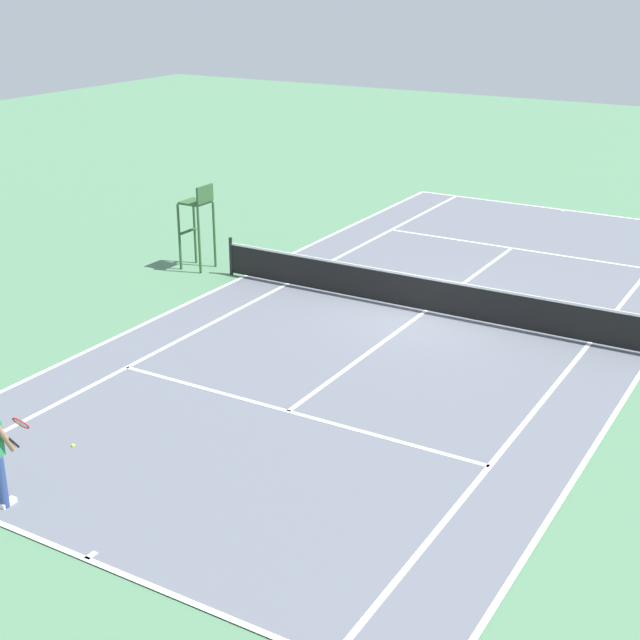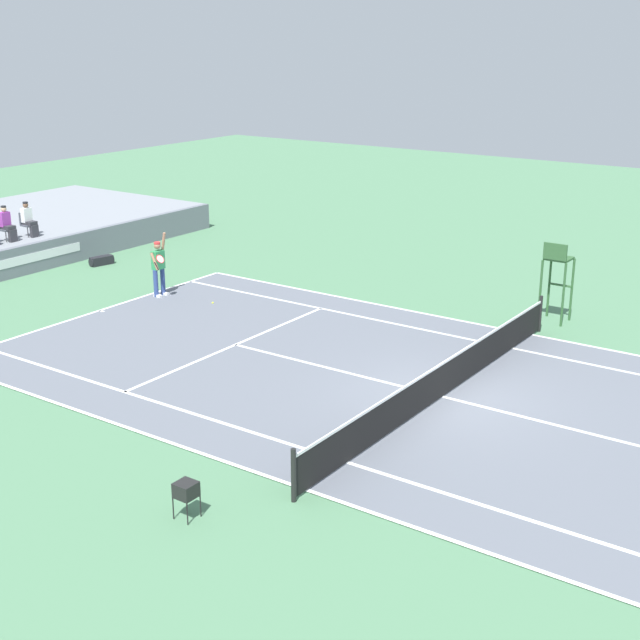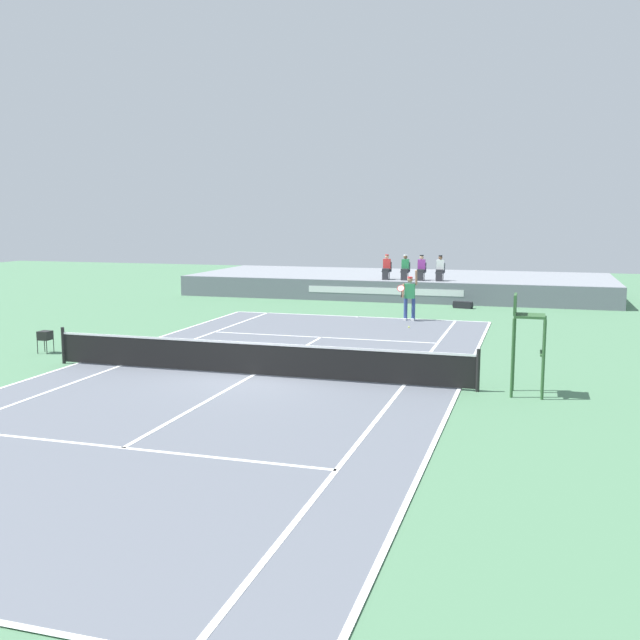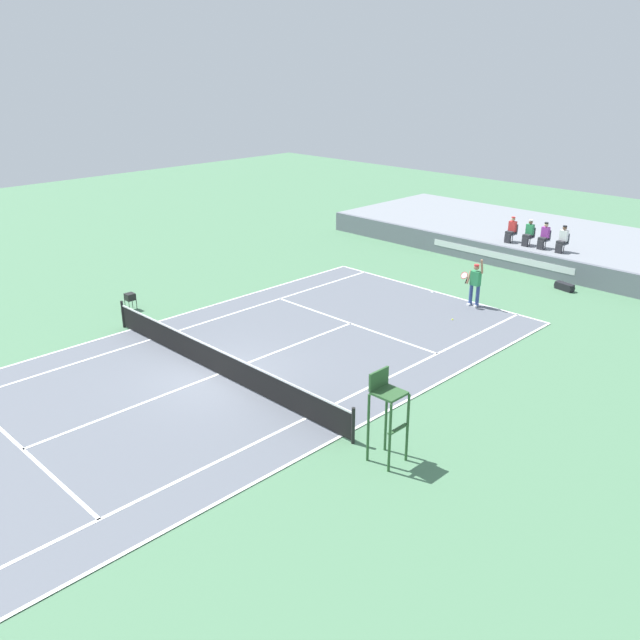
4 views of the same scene
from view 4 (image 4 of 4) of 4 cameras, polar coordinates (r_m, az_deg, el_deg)
ground_plane at (r=22.25m, az=-8.63°, el=-4.62°), size 80.00×80.00×0.00m
court at (r=22.24m, az=-8.63°, el=-4.60°), size 11.08×23.88×0.03m
net at (r=22.03m, az=-8.70°, el=-3.40°), size 11.98×0.10×1.07m
barrier_wall at (r=34.55m, az=15.07°, el=5.24°), size 22.27×0.25×1.06m
bleacher_platform at (r=38.29m, az=18.42°, el=6.40°), size 22.27×8.48×1.06m
spectator_seated_0 at (r=35.18m, az=15.93°, el=7.36°), size 0.44×0.60×1.27m
spectator_seated_1 at (r=34.75m, az=17.29°, el=7.05°), size 0.44×0.60×1.27m
spectator_seated_2 at (r=34.39m, az=18.49°, el=6.77°), size 0.44×0.60×1.27m
spectator_seated_3 at (r=34.00m, az=19.89°, el=6.44°), size 0.44×0.60×1.27m
tennis_player at (r=28.45m, az=13.00°, el=3.03°), size 0.76×0.62×2.08m
tennis_ball at (r=27.01m, az=11.18°, el=0.04°), size 0.07×0.07×0.07m
umpire_chair at (r=16.95m, az=5.67°, el=-7.24°), size 0.77×0.77×2.44m
equipment_bag at (r=31.92m, az=20.03°, el=2.68°), size 0.95×0.51×0.32m
ball_hopper at (r=28.55m, az=-15.82°, el=1.93°), size 0.36×0.36×0.70m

